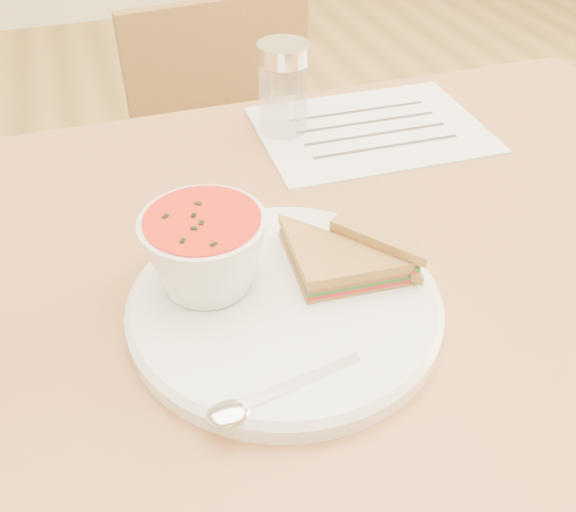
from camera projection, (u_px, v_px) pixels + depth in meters
name	position (u px, v px, depth m)	size (l,w,h in m)	color
dining_table	(346.00, 437.00, 0.94)	(1.00, 0.70, 0.75)	brown
chair_far	(255.00, 231.00, 1.27)	(0.36, 0.36, 0.81)	brown
plate	(285.00, 306.00, 0.60)	(0.29, 0.29, 0.02)	white
soup_bowl	(206.00, 255.00, 0.58)	(0.11, 0.11, 0.08)	white
sandwich_half_a	(307.00, 297.00, 0.57)	(0.11, 0.11, 0.03)	#AD763D
sandwich_half_b	(329.00, 234.00, 0.63)	(0.10, 0.10, 0.03)	#AD763D
spoon	(287.00, 388.00, 0.51)	(0.17, 0.03, 0.01)	silver
paper_menu	(371.00, 129.00, 0.88)	(0.30, 0.22, 0.00)	white
condiment_shaker	(284.00, 89.00, 0.84)	(0.07, 0.07, 0.12)	silver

